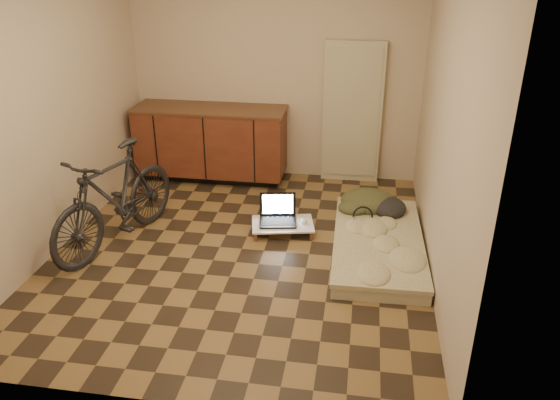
% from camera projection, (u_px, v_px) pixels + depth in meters
% --- Properties ---
extents(room_shell, '(3.50, 4.00, 2.60)m').
position_uv_depth(room_shell, '(237.00, 119.00, 4.74)').
color(room_shell, brown).
rests_on(room_shell, ground).
extents(cabinets, '(1.84, 0.62, 0.91)m').
position_uv_depth(cabinets, '(211.00, 143.00, 6.72)').
color(cabinets, black).
rests_on(cabinets, ground).
extents(appliance_panel, '(0.70, 0.10, 1.70)m').
position_uv_depth(appliance_panel, '(352.00, 113.00, 6.54)').
color(appliance_panel, beige).
rests_on(appliance_panel, ground).
extents(bicycle, '(0.98, 1.76, 1.10)m').
position_uv_depth(bicycle, '(114.00, 193.00, 5.16)').
color(bicycle, black).
rests_on(bicycle, ground).
extents(futon, '(0.88, 1.76, 0.15)m').
position_uv_depth(futon, '(378.00, 244.00, 5.23)').
color(futon, '#BAB295').
rests_on(futon, ground).
extents(clothing_pile, '(0.63, 0.53, 0.25)m').
position_uv_depth(clothing_pile, '(374.00, 196.00, 5.74)').
color(clothing_pile, '#3C3F25').
rests_on(clothing_pile, futon).
extents(headphones, '(0.26, 0.25, 0.15)m').
position_uv_depth(headphones, '(363.00, 215.00, 5.44)').
color(headphones, black).
rests_on(headphones, futon).
extents(lap_desk, '(0.69, 0.52, 0.10)m').
position_uv_depth(lap_desk, '(283.00, 224.00, 5.56)').
color(lap_desk, brown).
rests_on(lap_desk, ground).
extents(laptop, '(0.42, 0.39, 0.26)m').
position_uv_depth(laptop, '(278.00, 216.00, 5.59)').
color(laptop, black).
rests_on(laptop, lap_desk).
extents(mouse, '(0.09, 0.12, 0.04)m').
position_uv_depth(mouse, '(304.00, 221.00, 5.56)').
color(mouse, silver).
rests_on(mouse, lap_desk).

